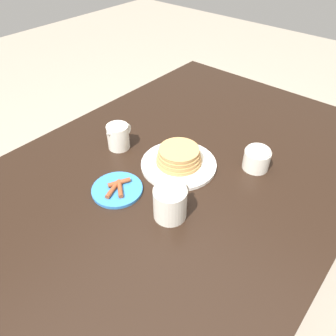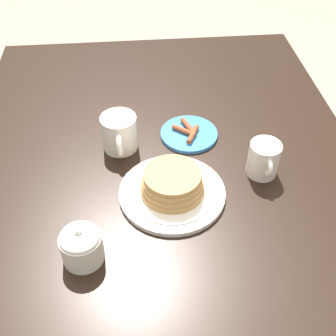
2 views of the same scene
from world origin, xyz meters
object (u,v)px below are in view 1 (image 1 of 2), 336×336
Objects in this scene: pancake_plate at (179,160)px; side_plate_bacon at (117,189)px; sugar_bowl at (257,157)px; creamer_pitcher at (118,136)px; coffee_mug at (171,202)px.

side_plate_bacon is at bearing 162.50° from pancake_plate.
sugar_bowl is at bearing -51.66° from pancake_plate.
pancake_plate is 2.69× the size of sugar_bowl.
creamer_pitcher is at bearing 45.36° from side_plate_bacon.
side_plate_bacon is 0.22m from creamer_pitcher.
coffee_mug is at bearing -80.22° from side_plate_bacon.
sugar_bowl is at bearing -35.61° from side_plate_bacon.
side_plate_bacon is 1.23× the size of coffee_mug.
pancake_plate is at bearing -76.16° from creamer_pitcher.
coffee_mug is 0.34m from sugar_bowl.
pancake_plate reaches higher than side_plate_bacon.
coffee_mug is at bearing -147.02° from pancake_plate.
side_plate_bacon is at bearing 144.39° from sugar_bowl.
coffee_mug is 0.36m from creamer_pitcher.
creamer_pitcher is (0.12, 0.34, -0.00)m from coffee_mug.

